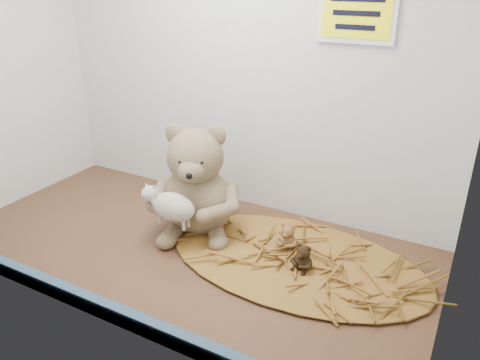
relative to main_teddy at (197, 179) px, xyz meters
The scene contains 8 objects.
alcove_shell 30.45cm from the main_teddy, 17.64° to the right, with size 120.40×60.20×90.40cm.
front_rail 40.66cm from the main_teddy, 86.67° to the right, with size 119.28×2.20×3.60cm, color #375569.
straw_bed 32.25cm from the main_teddy, ahead, with size 64.88×37.67×1.26cm, color brown.
main_teddy is the anchor object (origin of this frame).
toy_lamb 11.01cm from the main_teddy, 90.00° to the right, with size 15.38×9.38×9.94cm, color #B4AFA1, non-canonical shape.
mini_teddy_tan 27.54cm from the main_teddy, ahead, with size 5.44×5.74×6.74cm, color olive, non-canonical shape.
mini_teddy_brown 34.27cm from the main_teddy, ahead, with size 5.19×5.48×6.44cm, color black, non-canonical shape.
wall_sign 55.28cm from the main_teddy, 31.41° to the left, with size 16.00×1.20×11.00cm, color #FFF20D.
Camera 1 is at (60.32, -81.68, 63.66)cm, focal length 35.00 mm.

